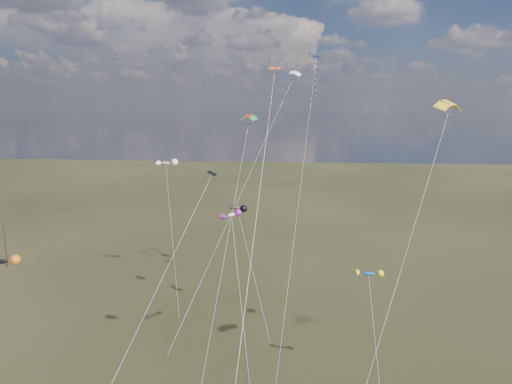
{
  "coord_description": "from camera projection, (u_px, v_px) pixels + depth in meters",
  "views": [
    {
      "loc": [
        4.37,
        -27.0,
        27.54
      ],
      "look_at": [
        0.0,
        18.0,
        19.0
      ],
      "focal_mm": 32.0,
      "sensor_mm": 36.0,
      "label": 1
    }
  ],
  "objects": [
    {
      "name": "utility_pole_far",
      "position": [
        5.0,
        244.0,
        78.57
      ],
      "size": [
        1.4,
        0.2,
        8.0
      ],
      "color": "black",
      "rests_on": "ground"
    },
    {
      "name": "diamond_navy_tall",
      "position": [
        314.0,
        94.0,
        56.23
      ],
      "size": [
        4.51,
        23.44,
        33.77
      ],
      "color": "#0E0E46",
      "rests_on": "ground"
    },
    {
      "name": "diamond_black_mid",
      "position": [
        177.0,
        247.0,
        41.04
      ],
      "size": [
        8.88,
        17.34,
        21.29
      ],
      "color": "black",
      "rests_on": "ground"
    },
    {
      "name": "diamond_orange_center",
      "position": [
        259.0,
        198.0,
        31.14
      ],
      "size": [
        2.52,
        28.03,
        30.78
      ],
      "color": "#DC591C",
      "rests_on": "ground"
    },
    {
      "name": "parafoil_yellow",
      "position": [
        448.0,
        104.0,
        36.61
      ],
      "size": [
        11.83,
        15.79,
        28.44
      ],
      "color": "yellow",
      "rests_on": "ground"
    },
    {
      "name": "parafoil_blue_white",
      "position": [
        292.0,
        74.0,
        61.44
      ],
      "size": [
        14.49,
        19.07,
        32.58
      ],
      "color": "blue",
      "rests_on": "ground"
    },
    {
      "name": "parafoil_tricolor",
      "position": [
        248.0,
        118.0,
        54.57
      ],
      "size": [
        4.3,
        17.23,
        26.9
      ],
      "color": "#FEF81D",
      "rests_on": "ground"
    },
    {
      "name": "novelty_orange_black",
      "position": [
        238.0,
        209.0,
        59.03
      ],
      "size": [
        6.21,
        9.11,
        15.08
      ],
      "color": "orange",
      "rests_on": "ground"
    },
    {
      "name": "novelty_white_purple",
      "position": [
        232.0,
        216.0,
        48.75
      ],
      "size": [
        4.48,
        12.21,
        16.51
      ],
      "color": "silver",
      "rests_on": "ground"
    },
    {
      "name": "novelty_redwhite_stripe",
      "position": [
        166.0,
        164.0,
        70.74
      ],
      "size": [
        6.8,
        14.37,
        19.46
      ],
      "color": "red",
      "rests_on": "ground"
    },
    {
      "name": "novelty_blue_yellow",
      "position": [
        369.0,
        274.0,
        44.15
      ],
      "size": [
        2.49,
        7.57,
        11.96
      ],
      "color": "blue",
      "rests_on": "ground"
    }
  ]
}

